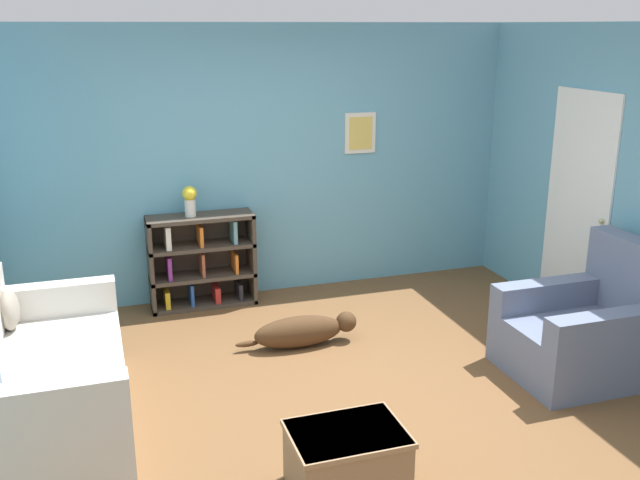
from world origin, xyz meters
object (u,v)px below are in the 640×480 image
Objects in this scene: vase at (190,199)px; coffee_table at (347,458)px; bookshelf at (201,261)px; dog at (303,331)px; recliner_chair at (588,330)px; couch at (42,383)px.

coffee_table is at bearing -82.51° from vase.
dog is (0.64, -1.20, -0.30)m from bookshelf.
recliner_chair is 3.76× the size of vase.
vase is (-0.72, 1.18, 0.91)m from dog.
vase is (-2.67, 2.29, 0.70)m from recliner_chair.
coffee_table is at bearing -83.99° from bookshelf.
couch is at bearing -124.24° from vase.
couch is 2.09m from coffee_table.
recliner_chair is 2.25m from dog.
dog is (1.99, 0.68, -0.19)m from couch.
recliner_chair is at bearing -41.73° from bookshelf.
coffee_table is (0.33, -3.12, -0.23)m from bookshelf.
recliner_chair is 1.03× the size of dog.
coffee_table is 3.24m from vase.
coffee_table is at bearing -36.63° from couch.
vase is (1.27, 1.86, 0.71)m from couch.
dog is 1.65m from vase.
vase is (-0.41, 3.10, 0.84)m from coffee_table.
couch is 2.11m from dog.
recliner_chair reaches higher than dog.
dog is at bearing 18.84° from couch.
vase reaches higher than dog.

